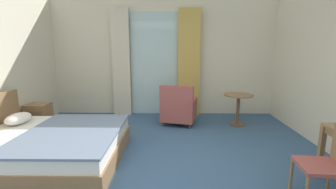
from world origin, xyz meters
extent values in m
cube|color=#38567A|center=(0.00, 0.00, -0.05)|extent=(6.13, 6.66, 0.10)
cube|color=beige|center=(0.00, 3.07, 1.44)|extent=(5.73, 0.12, 2.88)
cube|color=silver|center=(-0.20, 2.99, 1.27)|extent=(1.23, 0.02, 2.53)
cube|color=beige|center=(-1.03, 2.89, 1.30)|extent=(0.43, 0.10, 2.60)
cube|color=tan|center=(0.64, 2.89, 1.30)|extent=(0.54, 0.10, 2.60)
cube|color=olive|center=(-1.57, 0.35, 0.13)|extent=(2.06, 1.82, 0.25)
cube|color=white|center=(-1.57, 0.35, 0.34)|extent=(2.00, 1.76, 0.18)
cube|color=slate|center=(-1.23, 0.35, 0.45)|extent=(1.37, 1.79, 0.03)
ellipsoid|color=white|center=(-2.31, 0.77, 0.52)|extent=(0.33, 0.52, 0.17)
cube|color=olive|center=(-2.49, 1.65, 0.28)|extent=(0.42, 0.38, 0.56)
cube|color=brown|center=(-2.49, 1.46, 0.39)|extent=(0.35, 0.01, 0.13)
cube|color=olive|center=(2.14, -0.06, 0.35)|extent=(0.06, 0.06, 0.70)
cube|color=#9E4C47|center=(1.82, -0.56, 0.42)|extent=(0.49, 0.46, 0.04)
cylinder|color=olive|center=(1.63, -0.36, 0.20)|extent=(0.04, 0.04, 0.40)
cylinder|color=olive|center=(2.04, -0.39, 0.20)|extent=(0.04, 0.04, 0.40)
cube|color=#9E4C47|center=(0.39, 2.18, 0.25)|extent=(0.86, 0.87, 0.30)
cube|color=#9E4C47|center=(0.32, 1.88, 0.65)|extent=(0.71, 0.28, 0.49)
cube|color=#9E4C47|center=(0.68, 2.10, 0.48)|extent=(0.27, 0.73, 0.16)
cube|color=#9E4C47|center=(0.09, 2.25, 0.48)|extent=(0.27, 0.73, 0.16)
cylinder|color=#4C3D2D|center=(0.74, 2.40, 0.05)|extent=(0.04, 0.04, 0.10)
cylinder|color=#4C3D2D|center=(0.17, 2.54, 0.05)|extent=(0.04, 0.04, 0.10)
cylinder|color=#4C3D2D|center=(0.60, 1.81, 0.05)|extent=(0.04, 0.04, 0.10)
cylinder|color=#4C3D2D|center=(0.03, 1.95, 0.05)|extent=(0.04, 0.04, 0.10)
cylinder|color=olive|center=(1.68, 2.10, 0.67)|extent=(0.62, 0.62, 0.03)
cylinder|color=brown|center=(1.68, 2.10, 0.33)|extent=(0.07, 0.07, 0.65)
cylinder|color=brown|center=(1.68, 2.10, 0.01)|extent=(0.34, 0.34, 0.02)
camera|label=1|loc=(0.24, -2.88, 1.65)|focal=24.91mm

